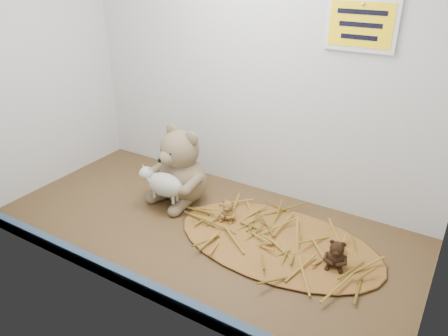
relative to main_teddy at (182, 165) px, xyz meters
The scene contains 8 objects.
alcove_shell 35.92cm from the main_teddy, ahead, with size 120.40×60.20×90.40cm.
front_rail 43.63cm from the main_teddy, 70.01° to the right, with size 119.28×2.20×3.60cm, color #334C62.
straw_bed 38.34cm from the main_teddy, ahead, with size 58.44×33.93×1.13cm, color brown.
main_teddy is the anchor object (origin of this frame).
toy_lamb 9.22cm from the main_teddy, 90.00° to the right, with size 15.34×9.36×9.91cm, color #AFAD9D, non-canonical shape.
mini_teddy_tan 21.14cm from the main_teddy, 11.74° to the right, with size 5.19×5.48×6.43cm, color olive, non-canonical shape.
mini_teddy_brown 53.95cm from the main_teddy, ahead, with size 5.93×6.26×7.35cm, color black, non-canonical shape.
wall_sign 64.41cm from the main_teddy, 22.44° to the left, with size 16.00×1.20×11.00cm, color yellow.
Camera 1 is at (59.98, -85.99, 71.14)cm, focal length 35.00 mm.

